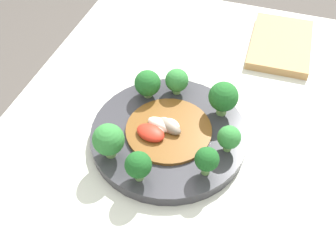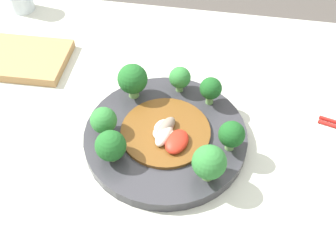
# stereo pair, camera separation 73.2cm
# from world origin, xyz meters

# --- Properties ---
(table) EXTENTS (1.08, 0.81, 0.77)m
(table) POSITION_xyz_m (0.00, 0.00, 0.38)
(table) COLOR #B7BCAD
(table) RESTS_ON ground_plane
(plate) EXTENTS (0.31, 0.31, 0.02)m
(plate) POSITION_xyz_m (0.00, -0.05, 0.78)
(plate) COLOR #333338
(plate) RESTS_ON table
(broccoli_northwest) EXTENTS (0.06, 0.06, 0.08)m
(broccoli_northwest) POSITION_xyz_m (-0.08, 0.04, 0.83)
(broccoli_northwest) COLOR #7AAD5B
(broccoli_northwest) RESTS_ON plate
(broccoli_northeast) EXTENTS (0.04, 0.04, 0.06)m
(broccoli_northeast) POSITION_xyz_m (0.07, 0.04, 0.83)
(broccoli_northeast) COLOR #70A356
(broccoli_northeast) RESTS_ON plate
(broccoli_east) EXTENTS (0.05, 0.05, 0.06)m
(broccoli_east) POSITION_xyz_m (0.12, -0.06, 0.83)
(broccoli_east) COLOR #70A356
(broccoli_east) RESTS_ON plate
(broccoli_southeast) EXTENTS (0.06, 0.06, 0.07)m
(broccoli_southeast) POSITION_xyz_m (0.09, -0.13, 0.83)
(broccoli_southeast) COLOR #7AAD5B
(broccoli_southeast) RESTS_ON plate
(broccoli_southwest) EXTENTS (0.05, 0.05, 0.06)m
(broccoli_southwest) POSITION_xyz_m (-0.08, -0.12, 0.82)
(broccoli_southwest) COLOR #89B76B
(broccoli_southwest) RESTS_ON plate
(broccoli_west) EXTENTS (0.05, 0.05, 0.06)m
(broccoli_west) POSITION_xyz_m (-0.11, -0.07, 0.82)
(broccoli_west) COLOR #7AAD5B
(broccoli_west) RESTS_ON plate
(broccoli_north) EXTENTS (0.04, 0.04, 0.06)m
(broccoli_north) POSITION_xyz_m (0.01, 0.07, 0.82)
(broccoli_north) COLOR #70A356
(broccoli_north) RESTS_ON plate
(stirfry_center) EXTENTS (0.17, 0.17, 0.03)m
(stirfry_center) POSITION_xyz_m (0.01, -0.05, 0.80)
(stirfry_center) COLOR brown
(stirfry_center) RESTS_ON plate
(cutting_board) EXTENTS (0.22, 0.15, 0.02)m
(cutting_board) POSITION_xyz_m (-0.37, 0.12, 0.78)
(cutting_board) COLOR #AD7F4C
(cutting_board) RESTS_ON table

